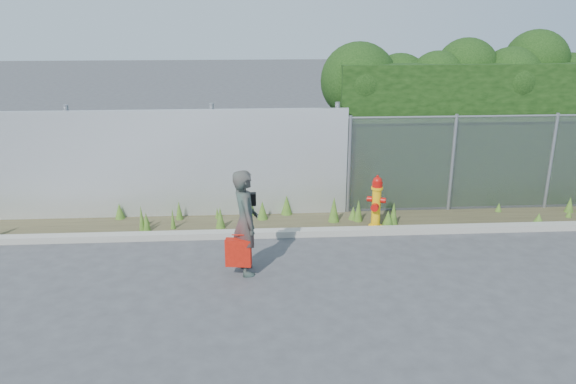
# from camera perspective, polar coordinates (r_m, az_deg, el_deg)

# --- Properties ---
(ground) EXTENTS (80.00, 80.00, 0.00)m
(ground) POSITION_cam_1_polar(r_m,az_deg,el_deg) (8.96, 2.51, -8.85)
(ground) COLOR #3E3E41
(ground) RESTS_ON ground
(curb) EXTENTS (16.00, 0.22, 0.12)m
(curb) POSITION_cam_1_polar(r_m,az_deg,el_deg) (10.57, 1.49, -4.14)
(curb) COLOR gray
(curb) RESTS_ON ground
(weed_strip) EXTENTS (16.00, 1.34, 0.54)m
(weed_strip) POSITION_cam_1_polar(r_m,az_deg,el_deg) (11.15, 0.17, -2.53)
(weed_strip) COLOR #3F3924
(weed_strip) RESTS_ON ground
(corrugated_fence) EXTENTS (8.50, 0.21, 2.30)m
(corrugated_fence) POSITION_cam_1_polar(r_m,az_deg,el_deg) (11.58, -15.24, 2.67)
(corrugated_fence) COLOR silver
(corrugated_fence) RESTS_ON ground
(chainlink_fence) EXTENTS (6.50, 0.07, 2.05)m
(chainlink_fence) POSITION_cam_1_polar(r_m,az_deg,el_deg) (12.46, 20.89, 2.84)
(chainlink_fence) COLOR gray
(chainlink_fence) RESTS_ON ground
(hedge) EXTENTS (7.65, 1.76, 3.65)m
(hedge) POSITION_cam_1_polar(r_m,az_deg,el_deg) (13.21, 20.02, 7.75)
(hedge) COLOR black
(hedge) RESTS_ON ground
(fire_hydrant) EXTENTS (0.36, 0.32, 1.07)m
(fire_hydrant) POSITION_cam_1_polar(r_m,az_deg,el_deg) (10.89, 8.97, -1.11)
(fire_hydrant) COLOR #F6B20C
(fire_hydrant) RESTS_ON ground
(woman) EXTENTS (0.53, 0.70, 1.72)m
(woman) POSITION_cam_1_polar(r_m,az_deg,el_deg) (8.88, -4.35, -3.09)
(woman) COLOR #0E5E50
(woman) RESTS_ON ground
(red_tote_bag) EXTENTS (0.40, 0.15, 0.53)m
(red_tote_bag) POSITION_cam_1_polar(r_m,az_deg,el_deg) (8.89, -5.06, -6.13)
(red_tote_bag) COLOR #9F1409
(black_shoulder_bag) EXTENTS (0.27, 0.11, 0.20)m
(black_shoulder_bag) POSITION_cam_1_polar(r_m,az_deg,el_deg) (8.99, -4.12, -0.73)
(black_shoulder_bag) COLOR black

